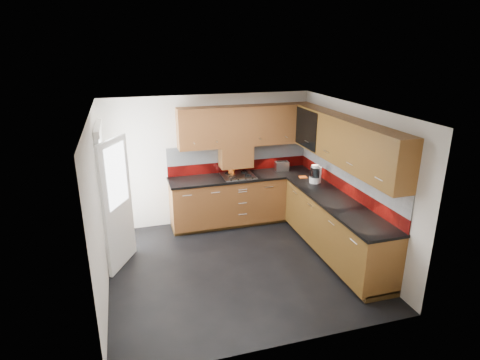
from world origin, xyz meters
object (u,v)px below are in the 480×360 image
object	(u,v)px
food_processor	(315,175)
gas_hob	(238,176)
toaster	(282,166)
utensil_pot	(231,170)

from	to	relation	value
food_processor	gas_hob	bearing A→B (deg)	149.36
toaster	food_processor	world-z (taller)	food_processor
gas_hob	food_processor	world-z (taller)	food_processor
food_processor	toaster	bearing A→B (deg)	110.18
gas_hob	utensil_pot	xyz separation A→B (m)	(-0.09, 0.15, 0.08)
utensil_pot	toaster	world-z (taller)	utensil_pot
gas_hob	food_processor	bearing A→B (deg)	-30.64
utensil_pot	toaster	distance (m)	0.98
toaster	food_processor	bearing A→B (deg)	-69.82
utensil_pot	food_processor	distance (m)	1.54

